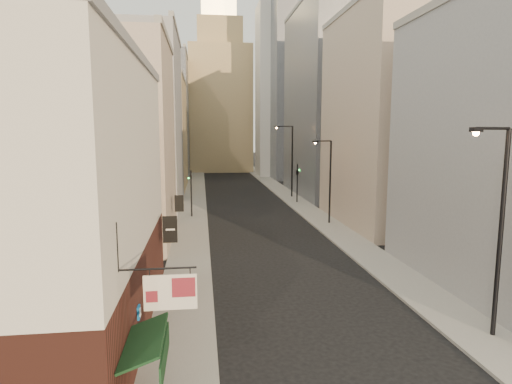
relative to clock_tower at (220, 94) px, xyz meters
name	(u,v)px	position (x,y,z in m)	size (l,w,h in m)	color
sidewalk_left	(195,191)	(-5.50, -37.00, -17.56)	(3.00, 140.00, 0.15)	gray
sidewalk_right	(280,190)	(7.50, -37.00, -17.56)	(3.00, 140.00, 0.15)	gray
near_building_left	(71,202)	(-9.99, -83.00, -11.61)	(8.30, 23.04, 12.30)	#4F261F
left_bldg_beige	(120,144)	(-11.00, -66.00, -9.63)	(8.00, 12.00, 16.00)	#BEA896
left_bldg_grey	(145,123)	(-11.00, -50.00, -7.63)	(8.00, 16.00, 20.00)	gray
left_bldg_tan	(160,135)	(-11.00, -32.00, -9.13)	(8.00, 18.00, 17.00)	tan
left_bldg_wingrid	(169,117)	(-11.00, -12.00, -5.63)	(8.00, 20.00, 24.00)	gray
right_bldg_beige	(385,121)	(13.00, -62.00, -7.63)	(8.00, 16.00, 20.00)	#BEA896
right_bldg_wingrid	(326,103)	(13.00, -42.00, -4.63)	(8.00, 20.00, 26.00)	gray
highrise	(316,49)	(19.00, -14.00, 8.02)	(21.00, 23.00, 51.20)	gray
clock_tower	(220,94)	(0.00, 0.00, 0.00)	(14.00, 14.00, 44.90)	tan
white_tower	(277,84)	(11.00, -14.00, 0.97)	(8.00, 8.00, 41.50)	silver
streetlamp_near	(498,221)	(7.82, -85.43, -12.40)	(2.31, 0.96, 9.16)	black
streetlamp_mid	(328,177)	(7.62, -61.81, -12.97)	(2.06, 0.85, 8.17)	black
streetlamp_far	(290,157)	(7.54, -44.27, -12.03)	(2.48, 1.03, 9.81)	black
traffic_light_left	(191,183)	(-5.62, -56.77, -13.99)	(0.59, 0.53, 5.00)	black
traffic_light_right	(297,173)	(7.47, -49.00, -13.85)	(0.67, 0.67, 5.00)	black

